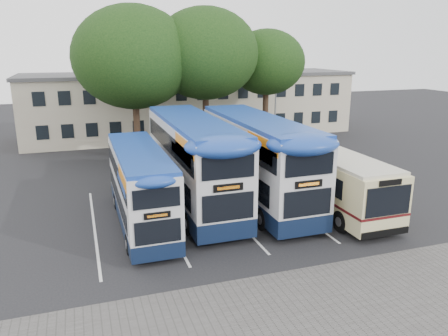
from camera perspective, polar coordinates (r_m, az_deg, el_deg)
The scene contains 12 objects.
ground at distance 21.28m, azimuth 14.75°, elevation -8.91°, with size 120.00×120.00×0.00m, color black.
paving_strip at distance 16.66m, azimuth 18.44°, elevation -16.50°, with size 40.00×6.00×0.01m, color #595654.
bay_lines at distance 23.86m, azimuth 0.49°, elevation -5.64°, with size 14.12×11.00×0.01m.
depot_building at distance 44.75m, azimuth -4.22°, elevation 8.46°, with size 32.40×8.40×6.20m.
lamp_post at distance 39.98m, azimuth 6.82°, elevation 10.34°, with size 0.25×1.05×9.06m.
tree_left at distance 34.30m, azimuth -11.77°, elevation 13.96°, with size 9.04×9.04×11.73m.
tree_mid at distance 35.15m, azimuth -2.48°, elevation 14.68°, with size 8.36×8.36×11.68m.
tree_right at distance 37.80m, azimuth 5.59°, elevation 13.56°, with size 6.40×6.40×10.12m.
bus_dd_left at distance 21.82m, azimuth -10.88°, elevation -2.04°, with size 2.26×9.33×3.89m.
bus_dd_mid at distance 24.09m, azimuth -4.06°, elevation 1.27°, with size 2.86×11.77×4.91m.
bus_dd_right at distance 24.60m, azimuth 4.29°, elevation 1.52°, with size 2.84×11.69×4.87m.
bus_single at distance 25.01m, azimuth 12.95°, elevation -0.72°, with size 2.70×10.62×3.17m.
Camera 1 is at (-11.04, -16.03, 8.62)m, focal length 35.00 mm.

